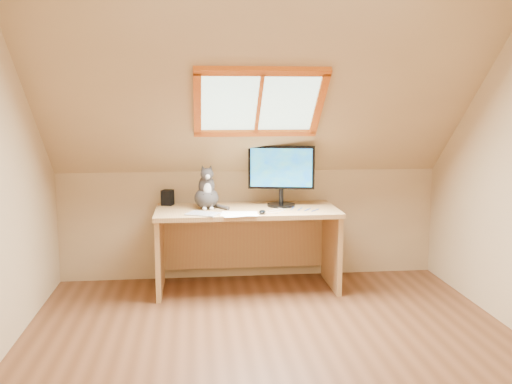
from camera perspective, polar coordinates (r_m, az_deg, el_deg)
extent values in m
plane|color=brown|center=(3.84, 2.10, -16.06)|extent=(3.50, 3.50, 0.00)
cube|color=tan|center=(1.82, 10.28, -4.56)|extent=(3.50, 0.02, 2.40)
cube|color=tan|center=(5.34, -0.57, -3.22)|extent=(3.50, 0.02, 1.00)
cube|color=tan|center=(4.45, 0.40, 9.93)|extent=(3.50, 1.56, 1.41)
cube|color=#B2E0CC|center=(4.52, 0.28, 9.03)|extent=(0.90, 0.53, 0.48)
cube|color=orange|center=(4.52, 0.28, 9.03)|extent=(1.02, 0.64, 0.59)
cube|color=tan|center=(4.93, -0.91, -1.90)|extent=(1.57, 0.69, 0.04)
cube|color=tan|center=(5.00, -9.60, -6.08)|extent=(0.04, 0.62, 0.68)
cube|color=tan|center=(5.13, 7.56, -5.64)|extent=(0.04, 0.62, 0.68)
cube|color=tan|center=(5.31, -1.21, -5.07)|extent=(1.47, 0.03, 0.47)
cylinder|color=black|center=(5.05, 2.53, -1.30)|extent=(0.25, 0.25, 0.02)
cylinder|color=black|center=(5.03, 2.54, -0.42)|extent=(0.04, 0.04, 0.13)
cube|color=black|center=(5.00, 2.56, 2.48)|extent=(0.58, 0.15, 0.38)
cube|color=#0135C2|center=(4.97, 2.54, 2.44)|extent=(0.53, 0.11, 0.33)
ellipsoid|color=#383332|center=(4.95, -4.98, -0.59)|extent=(0.24, 0.28, 0.18)
ellipsoid|color=#383332|center=(4.92, -4.97, 0.59)|extent=(0.15, 0.15, 0.20)
ellipsoid|color=silver|center=(4.86, -4.88, 0.25)|extent=(0.07, 0.05, 0.11)
ellipsoid|color=#383332|center=(4.86, -4.92, 1.80)|extent=(0.12, 0.11, 0.10)
sphere|color=silver|center=(4.82, -4.85, 1.53)|extent=(0.04, 0.04, 0.04)
cone|color=#383332|center=(4.87, -5.36, 2.40)|extent=(0.06, 0.05, 0.06)
cone|color=#383332|center=(4.88, -4.56, 2.43)|extent=(0.06, 0.06, 0.06)
cube|color=black|center=(5.15, -8.84, -0.56)|extent=(0.12, 0.12, 0.14)
cube|color=#B2B2B7|center=(4.69, -5.34, -2.18)|extent=(0.31, 0.27, 0.01)
ellipsoid|color=black|center=(4.69, 0.63, -2.01)|extent=(0.08, 0.11, 0.03)
cube|color=white|center=(4.67, -1.14, -2.25)|extent=(0.33, 0.27, 0.00)
cube|color=white|center=(4.67, -1.14, -2.24)|extent=(0.32, 0.24, 0.00)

